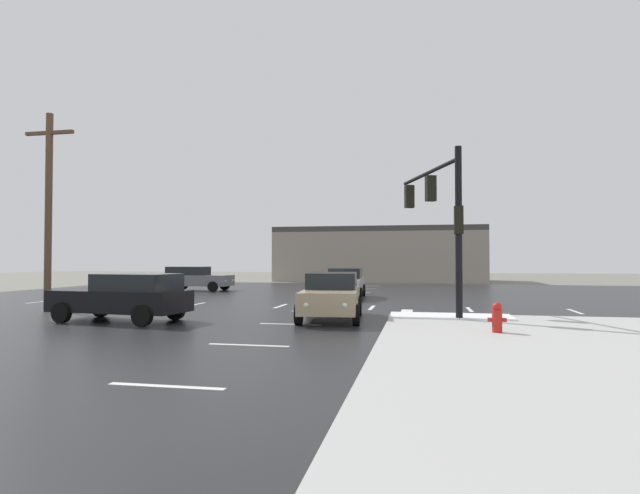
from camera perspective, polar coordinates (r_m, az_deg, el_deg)
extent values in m
plane|color=slate|center=(22.05, 0.60, -6.79)|extent=(120.00, 120.00, 0.00)
cube|color=#232326|center=(22.05, 0.60, -6.77)|extent=(44.00, 44.00, 0.02)
cube|color=white|center=(17.71, 14.39, -7.51)|extent=(4.00, 1.60, 0.06)
cube|color=silver|center=(8.82, -16.86, -14.73)|extent=(2.00, 0.15, 0.01)
cube|color=silver|center=(12.43, -8.02, -10.85)|extent=(2.00, 0.15, 0.01)
cube|color=silver|center=(16.22, -3.32, -8.65)|extent=(2.00, 0.15, 0.01)
cube|color=silver|center=(20.10, -0.45, -7.25)|extent=(2.00, 0.15, 0.01)
cube|color=silver|center=(24.01, 1.48, -6.30)|extent=(2.00, 0.15, 0.01)
cube|color=silver|center=(27.95, 2.86, -5.61)|extent=(2.00, 0.15, 0.01)
cube|color=silver|center=(31.90, 3.90, -5.09)|extent=(2.00, 0.15, 0.01)
cube|color=silver|center=(35.87, 4.71, -4.68)|extent=(2.00, 0.15, 0.01)
cube|color=silver|center=(39.84, 5.36, -4.36)|extent=(2.00, 0.15, 0.01)
cube|color=silver|center=(28.19, -28.77, -5.40)|extent=(0.15, 2.00, 0.01)
cube|color=silver|center=(25.82, -21.91, -5.86)|extent=(0.15, 2.00, 0.01)
cube|color=silver|center=(23.88, -13.79, -6.29)|extent=(0.15, 2.00, 0.01)
cube|color=silver|center=(22.50, -4.44, -6.62)|extent=(0.15, 2.00, 0.01)
cube|color=silver|center=(21.77, 5.82, -6.79)|extent=(0.15, 2.00, 0.01)
cube|color=silver|center=(21.77, 16.44, -6.74)|extent=(0.15, 2.00, 0.01)
cube|color=silver|center=(22.49, 26.70, -6.48)|extent=(0.15, 2.00, 0.01)
cube|color=silver|center=(17.71, 9.49, -8.02)|extent=(0.45, 7.00, 0.01)
cylinder|color=black|center=(16.96, 15.30, 1.57)|extent=(0.22, 0.22, 5.59)
cylinder|color=black|center=(19.75, 12.02, 8.13)|extent=(1.97, 5.20, 0.14)
cube|color=black|center=(19.40, 12.31, 6.44)|extent=(0.43, 0.38, 0.95)
sphere|color=red|center=(19.59, 12.14, 7.20)|extent=(0.20, 0.20, 0.20)
cube|color=black|center=(21.70, 9.99, 5.59)|extent=(0.43, 0.38, 0.95)
sphere|color=red|center=(21.89, 9.86, 6.28)|extent=(0.20, 0.20, 0.20)
cube|color=black|center=(16.99, 15.29, 2.94)|extent=(0.28, 0.36, 0.90)
cylinder|color=red|center=(14.34, 19.25, -7.84)|extent=(0.26, 0.26, 0.60)
sphere|color=red|center=(14.30, 19.23, -6.37)|extent=(0.25, 0.25, 0.25)
cylinder|color=red|center=(14.31, 18.52, -7.74)|extent=(0.12, 0.11, 0.11)
cylinder|color=red|center=(14.36, 19.96, -7.70)|extent=(0.12, 0.11, 0.11)
cube|color=gray|center=(50.04, 6.70, -1.12)|extent=(19.57, 8.00, 4.65)
cube|color=#3F3D3A|center=(50.12, 6.69, 1.82)|extent=(19.57, 8.00, 0.50)
cube|color=slate|center=(34.51, -13.57, -3.65)|extent=(4.58, 2.00, 0.70)
cube|color=black|center=(34.81, -14.56, -2.60)|extent=(2.55, 1.77, 0.55)
cylinder|color=black|center=(34.67, -10.64, -4.24)|extent=(0.67, 0.25, 0.66)
cylinder|color=black|center=(33.04, -11.93, -4.37)|extent=(0.67, 0.25, 0.66)
cylinder|color=black|center=(36.04, -15.08, -4.10)|extent=(0.67, 0.25, 0.66)
cylinder|color=black|center=(34.47, -16.53, -4.22)|extent=(0.67, 0.25, 0.66)
sphere|color=white|center=(34.09, -9.83, -3.70)|extent=(0.18, 0.18, 0.18)
sphere|color=white|center=(33.03, -10.64, -3.77)|extent=(0.18, 0.18, 0.18)
cube|color=tan|center=(17.44, 1.25, -5.91)|extent=(2.21, 4.65, 0.70)
cube|color=black|center=(18.08, 1.42, -3.76)|extent=(1.88, 2.62, 0.55)
cylinder|color=black|center=(15.91, 4.08, -7.60)|extent=(0.28, 0.68, 0.66)
cylinder|color=black|center=(16.06, -2.41, -7.55)|extent=(0.28, 0.68, 0.66)
cylinder|color=black|center=(18.95, 4.35, -6.61)|extent=(0.28, 0.68, 0.66)
cylinder|color=black|center=(19.08, -1.09, -6.58)|extent=(0.28, 0.68, 0.66)
sphere|color=white|center=(15.22, 2.77, -6.56)|extent=(0.18, 0.18, 0.18)
sphere|color=white|center=(15.32, -1.56, -6.53)|extent=(0.18, 0.18, 0.18)
cube|color=#B7BABF|center=(26.92, 2.79, -4.33)|extent=(2.06, 4.60, 0.70)
cube|color=black|center=(27.57, 2.91, -2.96)|extent=(1.80, 2.57, 0.55)
cylinder|color=black|center=(25.36, 4.52, -5.30)|extent=(0.26, 0.67, 0.66)
cylinder|color=black|center=(25.52, 0.47, -5.28)|extent=(0.26, 0.67, 0.66)
cylinder|color=black|center=(28.40, 4.87, -4.88)|extent=(0.26, 0.67, 0.66)
cylinder|color=black|center=(28.55, 1.25, -4.87)|extent=(0.26, 0.67, 0.66)
sphere|color=white|center=(24.69, 3.68, -4.59)|extent=(0.18, 0.18, 0.18)
sphere|color=white|center=(24.80, 1.01, -4.58)|extent=(0.18, 0.18, 0.18)
cube|color=black|center=(18.15, -21.53, -5.63)|extent=(4.66, 2.26, 0.70)
cube|color=black|center=(17.70, -19.80, -3.73)|extent=(2.63, 1.91, 0.55)
cylinder|color=black|center=(18.52, -27.02, -6.58)|extent=(0.68, 0.29, 0.66)
cylinder|color=black|center=(19.84, -23.38, -6.26)|extent=(0.68, 0.29, 0.66)
cylinder|color=black|center=(16.54, -19.33, -7.29)|extent=(0.68, 0.29, 0.66)
cylinder|color=black|center=(18.02, -15.90, -6.83)|extent=(0.68, 0.29, 0.66)
sphere|color=white|center=(19.19, -27.77, -5.33)|extent=(0.18, 0.18, 0.18)
sphere|color=white|center=(20.02, -25.43, -5.19)|extent=(0.18, 0.18, 0.18)
cylinder|color=brown|center=(23.70, -28.17, 3.55)|extent=(0.28, 0.28, 8.10)
cube|color=brown|center=(24.19, -28.07, 11.24)|extent=(2.20, 0.14, 0.14)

